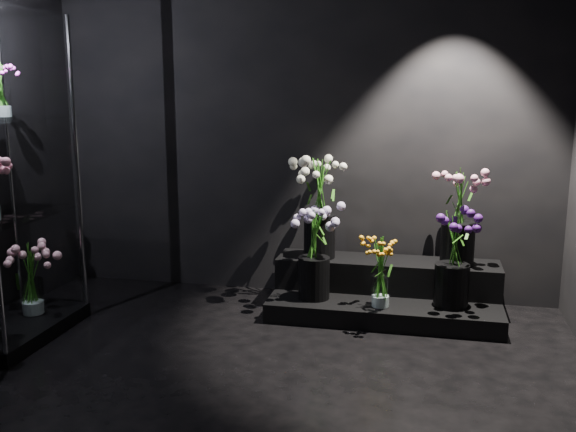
% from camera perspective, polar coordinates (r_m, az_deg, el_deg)
% --- Properties ---
extents(floor, '(4.00, 4.00, 0.00)m').
position_cam_1_polar(floor, '(3.53, -5.57, -16.55)').
color(floor, black).
rests_on(floor, ground).
extents(wall_back, '(4.00, 0.00, 4.00)m').
position_cam_1_polar(wall_back, '(5.06, 1.15, 8.58)').
color(wall_back, black).
rests_on(wall_back, floor).
extents(display_riser, '(1.66, 0.74, 0.37)m').
position_cam_1_polar(display_riser, '(4.87, 8.66, -6.63)').
color(display_riser, black).
rests_on(display_riser, floor).
extents(display_case, '(0.58, 0.97, 2.12)m').
position_cam_1_polar(display_case, '(4.52, -24.13, 2.94)').
color(display_case, black).
rests_on(display_case, floor).
extents(bouquet_orange_bells, '(0.27, 0.27, 0.52)m').
position_cam_1_polar(bouquet_orange_bells, '(4.50, 8.28, -4.78)').
color(bouquet_orange_bells, white).
rests_on(bouquet_orange_bells, display_riser).
extents(bouquet_lilac, '(0.40, 0.40, 0.66)m').
position_cam_1_polar(bouquet_lilac, '(4.61, 2.35, -2.69)').
color(bouquet_lilac, black).
rests_on(bouquet_lilac, display_riser).
extents(bouquet_purple, '(0.34, 0.34, 0.69)m').
position_cam_1_polar(bouquet_purple, '(4.59, 14.46, -3.20)').
color(bouquet_purple, black).
rests_on(bouquet_purple, display_riser).
extents(bouquet_cream_roses, '(0.42, 0.42, 0.75)m').
position_cam_1_polar(bouquet_cream_roses, '(4.84, 2.85, 1.31)').
color(bouquet_cream_roses, black).
rests_on(bouquet_cream_roses, display_riser).
extents(bouquet_pink_roses, '(0.41, 0.41, 0.72)m').
position_cam_1_polar(bouquet_pink_roses, '(4.78, 14.98, 0.50)').
color(bouquet_pink_roses, black).
rests_on(bouquet_pink_roses, display_riser).
extents(bouquet_case_magenta, '(0.29, 0.29, 0.35)m').
position_cam_1_polar(bouquet_case_magenta, '(4.63, -24.22, 10.29)').
color(bouquet_case_magenta, white).
rests_on(bouquet_case_magenta, display_case).
extents(bouquet_case_base_pink, '(0.41, 0.41, 0.49)m').
position_cam_1_polar(bouquet_case_base_pink, '(4.79, -21.88, -5.14)').
color(bouquet_case_base_pink, white).
rests_on(bouquet_case_base_pink, display_case).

